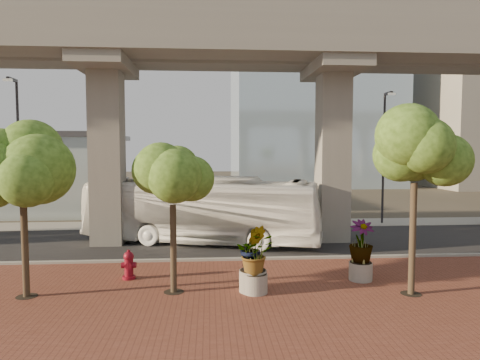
{
  "coord_description": "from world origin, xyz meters",
  "views": [
    {
      "loc": [
        -0.69,
        -20.78,
        4.97
      ],
      "look_at": [
        0.84,
        0.5,
        3.48
      ],
      "focal_mm": 32.0,
      "sensor_mm": 36.0,
      "label": 1
    }
  ],
  "objects": [
    {
      "name": "ground",
      "position": [
        0.0,
        0.0,
        0.0
      ],
      "size": [
        160.0,
        160.0,
        0.0
      ],
      "primitive_type": "plane",
      "color": "#393429",
      "rests_on": "ground"
    },
    {
      "name": "brick_plaza",
      "position": [
        0.0,
        -8.0,
        0.03
      ],
      "size": [
        70.0,
        13.0,
        0.06
      ],
      "primitive_type": "cube",
      "color": "brown",
      "rests_on": "ground"
    },
    {
      "name": "asphalt_road",
      "position": [
        0.0,
        2.0,
        0.02
      ],
      "size": [
        90.0,
        8.0,
        0.04
      ],
      "primitive_type": "cube",
      "color": "black",
      "rests_on": "ground"
    },
    {
      "name": "curb_strip",
      "position": [
        0.0,
        -2.0,
        0.08
      ],
      "size": [
        70.0,
        0.25,
        0.16
      ],
      "primitive_type": "cube",
      "color": "gray",
      "rests_on": "ground"
    },
    {
      "name": "far_sidewalk",
      "position": [
        0.0,
        7.5,
        0.03
      ],
      "size": [
        90.0,
        3.0,
        0.06
      ],
      "primitive_type": "cube",
      "color": "gray",
      "rests_on": "ground"
    },
    {
      "name": "transit_viaduct",
      "position": [
        0.0,
        2.0,
        7.29
      ],
      "size": [
        72.0,
        5.6,
        12.4
      ],
      "color": "gray",
      "rests_on": "ground"
    },
    {
      "name": "transit_bus",
      "position": [
        -1.11,
        1.82,
        1.76
      ],
      "size": [
        12.93,
        6.51,
        3.52
      ],
      "primitive_type": "imported",
      "rotation": [
        0.0,
        0.0,
        1.27
      ],
      "color": "white",
      "rests_on": "ground"
    },
    {
      "name": "fire_hydrant",
      "position": [
        -3.78,
        -4.48,
        0.59
      ],
      "size": [
        0.56,
        0.5,
        1.11
      ],
      "color": "maroon",
      "rests_on": "ground"
    },
    {
      "name": "planter_front",
      "position": [
        0.87,
        -6.43,
        1.33
      ],
      "size": [
        1.9,
        1.9,
        2.09
      ],
      "color": "#A7A397",
      "rests_on": "ground"
    },
    {
      "name": "planter_right",
      "position": [
        5.0,
        -5.28,
        1.44
      ],
      "size": [
        2.13,
        2.13,
        2.28
      ],
      "color": "#A59E95",
      "rests_on": "ground"
    },
    {
      "name": "planter_left",
      "position": [
        0.8,
        -6.27,
        1.48
      ],
      "size": [
        2.13,
        2.13,
        2.34
      ],
      "color": "gray",
      "rests_on": "ground"
    },
    {
      "name": "street_tree_far_west",
      "position": [
        -6.84,
        -6.26,
        4.21
      ],
      "size": [
        3.54,
        3.54,
        5.78
      ],
      "color": "#49392A",
      "rests_on": "ground"
    },
    {
      "name": "street_tree_near_west",
      "position": [
        -1.94,
        -6.15,
        4.0
      ],
      "size": [
        3.15,
        3.15,
        5.4
      ],
      "color": "#49392A",
      "rests_on": "ground"
    },
    {
      "name": "street_tree_near_east",
      "position": [
        6.17,
        -6.94,
        4.96
      ],
      "size": [
        3.75,
        3.75,
        6.63
      ],
      "color": "#49392A",
      "rests_on": "ground"
    },
    {
      "name": "streetlamp_west",
      "position": [
        -12.24,
        6.03,
        5.35
      ],
      "size": [
        0.45,
        1.33,
        9.17
      ],
      "color": "#2F2E33",
      "rests_on": "ground"
    },
    {
      "name": "streetlamp_east",
      "position": [
        10.97,
        7.0,
        5.08
      ],
      "size": [
        0.43,
        1.26,
        8.71
      ],
      "color": "#2A292E",
      "rests_on": "ground"
    }
  ]
}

